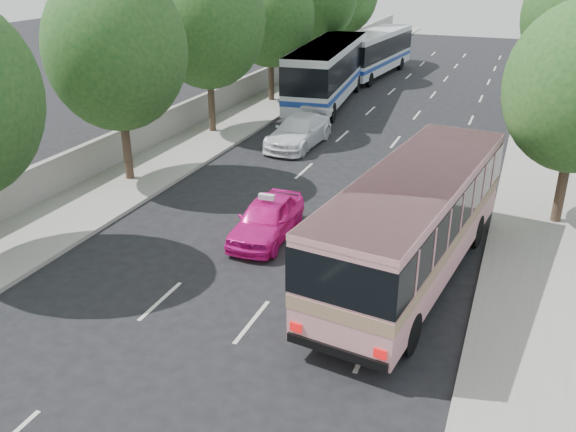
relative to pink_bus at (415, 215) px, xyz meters
The scene contains 13 objects.
ground 5.35m from the pink_bus, 156.33° to the right, with size 120.00×120.00×0.00m, color black.
sidewalk_left 22.32m from the pink_bus, 125.80° to the left, with size 4.00×90.00×0.15m, color #9E998E.
sidewalk_right 18.58m from the pink_bus, 77.49° to the left, with size 4.00×90.00×0.12m, color #9E998E.
low_wall 23.36m from the pink_bus, 129.38° to the left, with size 0.30×90.00×1.50m, color #9E998E.
tree_left_b 14.01m from the pink_bus, 162.92° to the left, with size 5.70×5.70×8.88m.
tree_left_c 18.21m from the pink_bus, 137.63° to the left, with size 6.00×6.00×9.35m.
tree_left_d 24.10m from the pink_bus, 123.11° to the left, with size 5.52×5.52×8.60m.
pink_bus is the anchor object (origin of this frame).
pink_taxi 5.49m from the pink_bus, 168.84° to the left, with size 1.70×4.23×1.44m, color #E6148E.
white_pickup 14.13m from the pink_bus, 124.63° to the left, with size 2.11×5.20×1.51m, color white.
tour_coach_front 22.85m from the pink_bus, 114.49° to the left, with size 4.04×12.98×3.82m.
tour_coach_rear 32.34m from the pink_bus, 106.16° to the left, with size 3.48×11.54×3.40m.
taxi_roof_sign 5.34m from the pink_bus, 168.84° to the left, with size 0.55×0.18×0.18m, color silver.
Camera 1 is at (7.05, -14.65, 9.32)m, focal length 38.00 mm.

